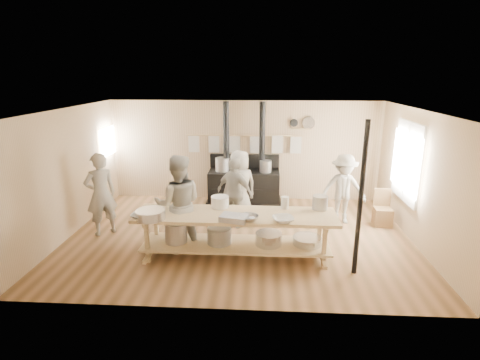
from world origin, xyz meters
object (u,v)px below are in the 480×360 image
at_px(cook_right, 235,193).
at_px(cook_by_window, 343,189).
at_px(cook_far_left, 101,194).
at_px(roasting_pan, 234,218).
at_px(prep_table, 235,231).
at_px(cook_center, 240,186).
at_px(stove, 244,183).
at_px(chair, 382,215).
at_px(cook_left, 179,204).

xyz_separation_m(cook_right, cook_by_window, (2.38, 0.36, 0.01)).
bearing_deg(cook_far_left, roasting_pan, 116.72).
relative_size(prep_table, cook_right, 2.32).
bearing_deg(cook_center, stove, -120.22).
height_order(cook_right, chair, cook_right).
distance_m(stove, prep_table, 3.02).
height_order(cook_center, chair, cook_center).
relative_size(cook_by_window, roasting_pan, 3.49).
bearing_deg(chair, cook_left, -158.55).
bearing_deg(roasting_pan, prep_table, 90.68).
height_order(cook_left, cook_center, cook_left).
bearing_deg(cook_far_left, cook_center, 158.21).
bearing_deg(cook_right, chair, -143.35).
relative_size(cook_far_left, cook_right, 1.12).
xyz_separation_m(cook_far_left, chair, (5.99, 0.83, -0.64)).
bearing_deg(cook_by_window, chair, -7.34).
height_order(cook_left, chair, cook_left).
distance_m(chair, roasting_pan, 3.81).
xyz_separation_m(cook_center, cook_right, (-0.08, -0.38, -0.04)).
distance_m(cook_left, cook_right, 1.55).
xyz_separation_m(stove, cook_by_window, (2.27, -1.22, 0.27)).
bearing_deg(cook_far_left, prep_table, 122.56).
relative_size(cook_center, roasting_pan, 3.60).
height_order(prep_table, cook_far_left, cook_far_left).
xyz_separation_m(stove, chair, (3.16, -1.31, -0.29)).
height_order(cook_by_window, roasting_pan, cook_by_window).
height_order(chair, roasting_pan, roasting_pan).
relative_size(cook_left, chair, 2.34).
relative_size(cook_left, cook_center, 1.14).
bearing_deg(cook_right, prep_table, 126.08).
distance_m(prep_table, chair, 3.60).
distance_m(stove, cook_by_window, 2.60).
distance_m(prep_table, cook_right, 1.46).
distance_m(cook_far_left, cook_by_window, 5.19).
xyz_separation_m(prep_table, cook_left, (-1.07, 0.23, 0.41)).
height_order(cook_far_left, cook_right, cook_far_left).
bearing_deg(cook_left, chair, -170.67).
bearing_deg(chair, cook_center, -179.75).
bearing_deg(cook_by_window, cook_left, -156.76).
relative_size(cook_center, cook_by_window, 1.03).
height_order(cook_left, cook_right, cook_left).
xyz_separation_m(cook_left, roasting_pan, (1.07, -0.56, -0.03)).
distance_m(prep_table, cook_by_window, 2.91).
height_order(cook_right, cook_by_window, cook_by_window).
distance_m(prep_table, cook_center, 1.84).
bearing_deg(cook_by_window, prep_table, -143.60).
bearing_deg(prep_table, cook_center, 90.97).
bearing_deg(cook_center, cook_by_window, 150.81).
height_order(stove, chair, stove).
bearing_deg(cook_center, chair, 149.43).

